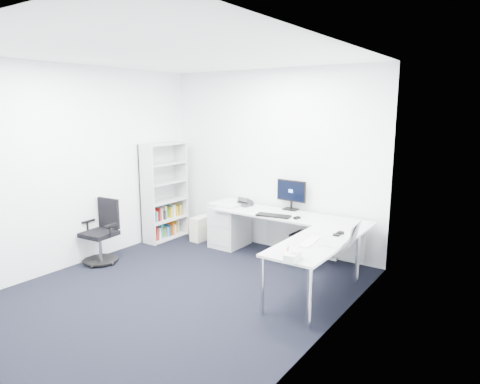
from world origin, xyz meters
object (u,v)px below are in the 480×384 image
Objects in this scene: l_desk at (279,243)px; laptop at (334,231)px; task_chair at (99,232)px; monitor at (291,195)px; bookshelf at (165,192)px.

laptop is at bearing -28.48° from l_desk.
monitor is at bearing 38.71° from task_chair.
monitor is (2.03, 0.55, 0.09)m from bookshelf.
task_chair is at bearing -148.45° from l_desk.
laptop is (0.99, -0.54, 0.46)m from l_desk.
monitor reaches higher than l_desk.
laptop is at bearing -10.54° from bookshelf.
l_desk is 1.42× the size of bookshelf.
l_desk is at bearing -1.32° from bookshelf.
bookshelf reaches higher than l_desk.
monitor is 1.61m from laptop.
bookshelf is 4.17× the size of laptop.
bookshelf is 1.40m from task_chair.
laptop is at bearing -41.53° from monitor.
monitor is at bearing 103.78° from l_desk.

